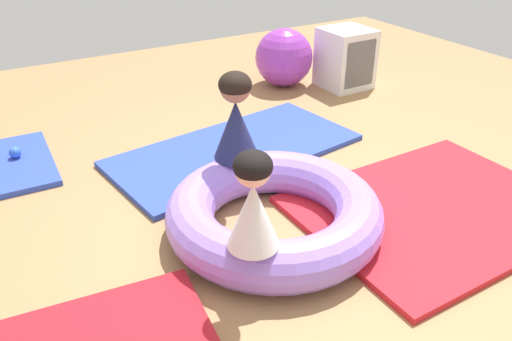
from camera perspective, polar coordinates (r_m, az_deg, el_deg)
name	(u,v)px	position (r m, az deg, el deg)	size (l,w,h in m)	color
ground_plane	(294,230)	(3.04, 4.21, -6.51)	(8.00, 8.00, 0.00)	#9E7549
gym_mat_front	(434,209)	(3.36, 18.95, -4.01)	(1.60, 1.22, 0.04)	red
gym_mat_near_right	(235,150)	(3.87, -2.32, 2.24)	(1.83, 0.88, 0.04)	#2D47B7
inflatable_cushion	(274,213)	(2.93, 2.00, -4.66)	(1.22, 1.22, 0.27)	#9975EA
child_in_navy	(236,117)	(3.12, -2.23, 5.88)	(0.40, 0.40, 0.55)	navy
child_in_white	(253,201)	(2.33, -0.32, -3.41)	(0.33, 0.33, 0.49)	white
play_ball_teal	(242,130)	(4.07, -1.55, 4.51)	(0.06, 0.06, 0.06)	teal
play_ball_blue	(15,152)	(4.07, -24.90, 1.80)	(0.08, 0.08, 0.08)	blue
exercise_ball_large	(284,58)	(5.15, 3.07, 12.26)	(0.56, 0.56, 0.56)	purple
storage_cube	(347,59)	(5.17, 9.94, 11.96)	(0.44, 0.44, 0.56)	white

